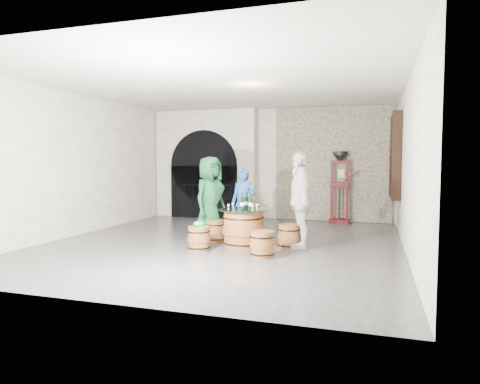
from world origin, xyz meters
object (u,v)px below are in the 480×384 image
(barrel_stool_near_left, at_px, (199,239))
(wine_bottle_center, at_px, (251,203))
(person_green, at_px, (210,199))
(person_blue, at_px, (243,204))
(barrel_stool_right, at_px, (289,237))
(corking_press, at_px, (340,182))
(person_white, at_px, (300,200))
(wine_bottle_left, at_px, (242,203))
(barrel_stool_far, at_px, (243,229))
(barrel_stool_left, at_px, (215,231))
(barrel_stool_near_right, at_px, (262,244))
(wine_bottle_right, at_px, (246,202))
(side_barrel, at_px, (252,213))
(barrel_table, at_px, (243,229))

(barrel_stool_near_left, xyz_separation_m, wine_bottle_center, (0.87, 0.48, 0.66))
(person_green, xyz_separation_m, person_blue, (0.60, 0.43, -0.12))
(barrel_stool_right, relative_size, corking_press, 0.23)
(person_white, xyz_separation_m, wine_bottle_left, (-1.05, -0.33, -0.04))
(barrel_stool_far, xyz_separation_m, person_blue, (-0.04, 0.12, 0.54))
(barrel_stool_left, height_order, person_green, person_green)
(barrel_stool_right, xyz_separation_m, person_blue, (-1.14, 0.74, 0.54))
(barrel_stool_near_right, height_order, wine_bottle_left, wine_bottle_left)
(wine_bottle_left, bearing_deg, wine_bottle_right, 85.74)
(person_green, distance_m, wine_bottle_right, 0.98)
(barrel_stool_far, distance_m, barrel_stool_right, 1.26)
(person_green, height_order, side_barrel, person_green)
(barrel_stool_left, bearing_deg, person_green, 149.56)
(wine_bottle_center, bearing_deg, wine_bottle_left, -165.82)
(person_green, height_order, person_blue, person_green)
(barrel_stool_near_right, bearing_deg, person_blue, 117.46)
(barrel_table, distance_m, barrel_stool_left, 0.89)
(barrel_table, relative_size, barrel_stool_far, 2.14)
(barrel_stool_far, distance_m, barrel_stool_near_right, 1.72)
(person_blue, bearing_deg, wine_bottle_left, -68.82)
(wine_bottle_left, xyz_separation_m, wine_bottle_right, (0.02, 0.22, 0.00))
(barrel_stool_far, distance_m, wine_bottle_right, 0.98)
(person_white, bearing_deg, wine_bottle_left, -91.31)
(side_barrel, bearing_deg, barrel_stool_far, -78.24)
(wine_bottle_left, height_order, wine_bottle_right, same)
(person_blue, distance_m, side_barrel, 2.39)
(wine_bottle_center, bearing_deg, person_white, 18.21)
(person_green, bearing_deg, barrel_stool_near_left, -153.70)
(person_green, bearing_deg, barrel_stool_far, -47.49)
(barrel_table, height_order, person_white, person_white)
(barrel_stool_far, xyz_separation_m, side_barrel, (-0.50, 2.42, 0.06))
(side_barrel, bearing_deg, barrel_stool_left, -89.84)
(person_blue, bearing_deg, person_white, -21.76)
(barrel_stool_far, relative_size, person_white, 0.25)
(person_blue, xyz_separation_m, wine_bottle_right, (0.31, -0.80, 0.12))
(barrel_stool_left, height_order, wine_bottle_left, wine_bottle_left)
(wine_bottle_right, height_order, side_barrel, wine_bottle_right)
(person_green, relative_size, wine_bottle_left, 5.46)
(barrel_stool_near_left, distance_m, wine_bottle_right, 1.18)
(barrel_stool_far, distance_m, corking_press, 3.75)
(barrel_table, bearing_deg, corking_press, 69.60)
(wine_bottle_center, relative_size, corking_press, 0.17)
(person_blue, relative_size, wine_bottle_right, 4.71)
(person_blue, xyz_separation_m, person_white, (1.35, -0.68, 0.16))
(barrel_stool_far, bearing_deg, wine_bottle_center, -64.43)
(barrel_stool_far, xyz_separation_m, corking_press, (1.76, 3.19, 0.91))
(person_white, relative_size, side_barrel, 3.19)
(barrel_table, relative_size, corking_press, 0.50)
(person_white, bearing_deg, side_barrel, -167.68)
(barrel_stool_right, bearing_deg, barrel_stool_near_left, -155.29)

